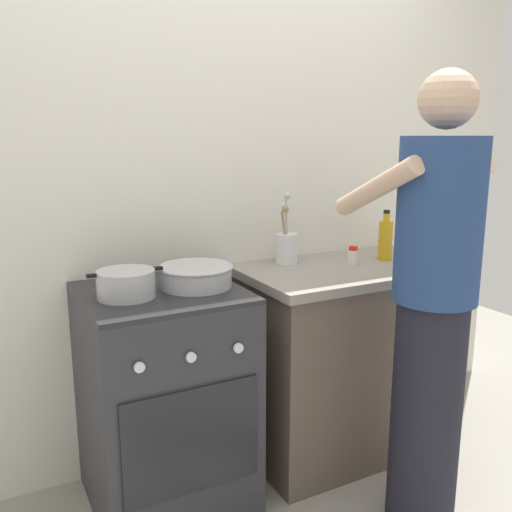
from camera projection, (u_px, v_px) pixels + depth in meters
ground at (259, 492)px, 2.33m from camera, size 6.00×6.00×0.00m
back_wall at (247, 186)px, 2.59m from camera, size 3.20×0.10×2.50m
countertop at (346, 357)px, 2.62m from camera, size 1.00×0.60×0.90m
stove_range at (165, 398)px, 2.20m from camera, size 0.60×0.62×0.90m
pot at (126, 284)px, 2.01m from camera, size 0.28×0.21×0.10m
mixing_bowl at (196, 275)px, 2.15m from camera, size 0.29×0.29×0.09m
utensil_crock at (287, 245)px, 2.54m from camera, size 0.10×0.10×0.33m
spice_bottle at (353, 256)px, 2.53m from camera, size 0.04×0.04×0.09m
oil_bottle at (385, 239)px, 2.61m from camera, size 0.07×0.07×0.24m
person at (432, 311)px, 1.99m from camera, size 0.41×0.50×1.70m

